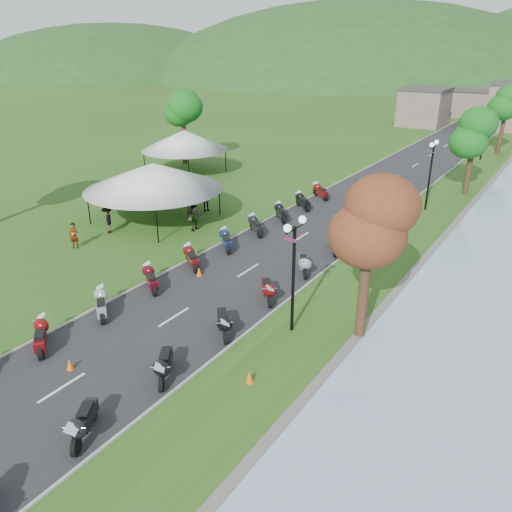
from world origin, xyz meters
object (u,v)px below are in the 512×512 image
Objects in this scene: vendor_tent_main at (155,192)px; pedestrian_c at (109,233)px; pedestrian_b at (190,214)px; pedestrian_a at (76,248)px.

vendor_tent_main reaches higher than pedestrian_c.
pedestrian_b is 0.92× the size of pedestrian_c.
pedestrian_c reaches higher than pedestrian_a.
pedestrian_b is 6.16m from pedestrian_c.
pedestrian_c is (-2.00, -5.83, 0.00)m from pedestrian_b.
pedestrian_c reaches higher than pedestrian_b.
pedestrian_a is 0.99× the size of pedestrian_b.
vendor_tent_main is 3.95× the size of pedestrian_a.
vendor_tent_main is 3.90× the size of pedestrian_b.
pedestrian_a is at bearing 87.04° from pedestrian_b.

